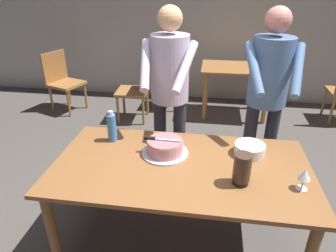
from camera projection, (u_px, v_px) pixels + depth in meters
The scene contains 15 objects.
ground_plane at pixel (179, 243), 2.39m from camera, with size 14.00×14.00×0.00m, color #4C4742.
back_wall at pixel (205, 16), 4.73m from camera, with size 10.00×0.12×2.70m, color #BCB7AD.
main_dining_table at pixel (181, 176), 2.10m from camera, with size 1.76×0.93×0.75m.
cake_on_platter at pixel (165, 147), 2.16m from camera, with size 0.34×0.34×0.11m.
cake_knife at pixel (155, 139), 2.14m from camera, with size 0.27×0.03×0.02m.
plate_stack at pixel (250, 149), 2.16m from camera, with size 0.22×0.22×0.08m.
wine_glass_near at pixel (305, 175), 1.78m from camera, with size 0.08×0.08×0.14m.
water_bottle at pixel (112, 127), 2.31m from camera, with size 0.07×0.07×0.25m.
hurricane_lamp at pixel (242, 169), 1.82m from camera, with size 0.11×0.11×0.21m.
person_cutting_cake at pixel (170, 86), 2.53m from camera, with size 0.47×0.56×1.72m.
person_standing_beside at pixel (267, 90), 2.45m from camera, with size 0.47×0.55×1.72m.
background_table at pixel (236, 78), 4.39m from camera, with size 1.00×0.70×0.74m.
background_chair_0 at pixel (137, 88), 4.26m from camera, with size 0.46×0.46×0.90m.
background_chair_1 at pixel (172, 77), 4.68m from camera, with size 0.45×0.45×0.90m.
background_chair_3 at pixel (62, 79), 4.60m from camera, with size 0.57×0.57×0.90m.
Camera 1 is at (0.17, -1.71, 1.91)m, focal length 32.01 mm.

